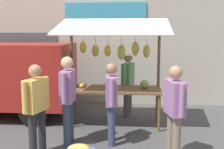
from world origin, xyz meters
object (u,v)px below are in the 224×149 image
Objects in this scene: shopper_with_shopping_bag at (111,98)px; market_stall at (115,59)px; vendor_with_sunhat at (128,79)px; shopper_in_grey_tee at (174,107)px; shopper_with_ponytail at (36,104)px; shopper_in_striped_shirt at (68,94)px.

market_stall is at bearing -5.38° from shopper_with_shopping_bag.
shopper_in_grey_tee is (-0.88, 2.54, -0.02)m from vendor_with_sunhat.
shopper_with_shopping_bag is 1.42m from shopper_with_ponytail.
shopper_with_ponytail is (1.26, 0.65, 0.03)m from shopper_with_shopping_bag.
shopper_in_striped_shirt reaches higher than shopper_with_ponytail.
shopper_in_grey_tee is at bearing -106.77° from shopper_in_striped_shirt.
vendor_with_sunhat is at bearing -112.16° from market_stall.
vendor_with_sunhat is 1.00× the size of shopper_with_ponytail.
market_stall is 0.95m from vendor_with_sunhat.
vendor_with_sunhat reaches higher than shopper_in_grey_tee.
shopper_with_shopping_bag is at bearing -46.55° from shopper_with_ponytail.
shopper_in_striped_shirt is 1.06× the size of shopper_with_ponytail.
market_stall reaches higher than shopper_with_shopping_bag.
shopper_in_striped_shirt is at bearing -14.39° from vendor_with_sunhat.
shopper_in_striped_shirt is 1.05× the size of shopper_in_grey_tee.
shopper_with_shopping_bag is (-0.83, -0.12, -0.09)m from shopper_in_striped_shirt.
shopper_in_grey_tee is at bearing -73.97° from shopper_with_ponytail.
shopper_in_striped_shirt reaches higher than vendor_with_sunhat.
shopper_with_ponytail is (2.38, -0.00, -0.00)m from shopper_in_grey_tee.
market_stall is at bearing -17.40° from shopper_with_ponytail.
vendor_with_sunhat is (-0.28, -0.69, -0.58)m from market_stall.
shopper_in_striped_shirt is at bearing 61.14° from shopper_in_grey_tee.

